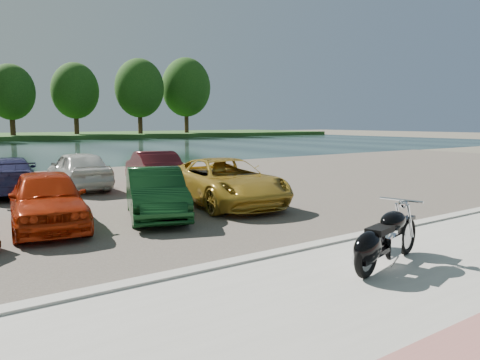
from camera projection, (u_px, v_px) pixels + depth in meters
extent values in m
plane|color=#595447|center=(396.00, 281.00, 7.23)|extent=(200.00, 200.00, 0.00)
cube|color=#A3A099|center=(459.00, 298.00, 6.42)|extent=(60.00, 6.00, 0.10)
cube|color=#A3A099|center=(307.00, 249.00, 8.84)|extent=(60.00, 0.30, 0.14)
cube|color=#474139|center=(125.00, 193.00, 16.11)|extent=(60.00, 18.00, 0.04)
cylinder|color=#382214|center=(12.00, 119.00, 63.64)|extent=(0.70, 0.70, 4.50)
ellipsoid|color=#14350E|center=(11.00, 92.00, 63.19)|extent=(6.30, 6.30, 7.56)
cylinder|color=#382214|center=(76.00, 118.00, 69.93)|extent=(0.70, 0.70, 4.95)
ellipsoid|color=#14350E|center=(75.00, 91.00, 69.44)|extent=(6.93, 6.93, 8.32)
cylinder|color=#382214|center=(140.00, 116.00, 72.83)|extent=(0.70, 0.70, 5.40)
ellipsoid|color=#14350E|center=(139.00, 88.00, 72.29)|extent=(7.56, 7.56, 9.07)
cylinder|color=#382214|center=(186.00, 115.00, 79.12)|extent=(0.70, 0.70, 5.85)
ellipsoid|color=#14350E|center=(186.00, 87.00, 78.54)|extent=(8.19, 8.19, 9.83)
torus|color=black|center=(406.00, 236.00, 8.30)|extent=(0.69, 0.29, 0.68)
torus|color=black|center=(366.00, 256.00, 7.04)|extent=(0.69, 0.29, 0.68)
cylinder|color=#B2B2B7|center=(406.00, 236.00, 8.30)|extent=(0.46, 0.17, 0.46)
cylinder|color=#B2B2B7|center=(366.00, 256.00, 7.04)|extent=(0.46, 0.17, 0.46)
cylinder|color=silver|center=(410.00, 221.00, 8.09)|extent=(0.33, 0.13, 0.63)
cylinder|color=silver|center=(399.00, 220.00, 8.22)|extent=(0.33, 0.13, 0.63)
cylinder|color=silver|center=(401.00, 200.00, 7.97)|extent=(0.23, 0.73, 0.04)
sphere|color=silver|center=(403.00, 204.00, 8.05)|extent=(0.20, 0.20, 0.16)
sphere|color=silver|center=(405.00, 203.00, 8.11)|extent=(0.13, 0.13, 0.11)
cube|color=black|center=(407.00, 219.00, 8.26)|extent=(0.47, 0.25, 0.06)
cube|color=black|center=(388.00, 249.00, 7.68)|extent=(1.19, 0.40, 0.08)
cube|color=silver|center=(387.00, 245.00, 7.63)|extent=(0.52, 0.42, 0.34)
cylinder|color=silver|center=(390.00, 232.00, 7.69)|extent=(0.28, 0.24, 0.27)
cylinder|color=silver|center=(385.00, 234.00, 7.53)|extent=(0.28, 0.24, 0.27)
ellipsoid|color=black|center=(393.00, 221.00, 7.76)|extent=(0.75, 0.52, 0.32)
cube|color=black|center=(380.00, 230.00, 7.37)|extent=(0.60, 0.41, 0.10)
ellipsoid|color=black|center=(368.00, 248.00, 7.07)|extent=(0.79, 0.51, 0.50)
cube|color=black|center=(366.00, 253.00, 7.04)|extent=(0.43, 0.28, 0.30)
cylinder|color=silver|center=(369.00, 255.00, 7.52)|extent=(1.09, 0.37, 0.09)
cylinder|color=silver|center=(370.00, 250.00, 7.51)|extent=(1.09, 0.37, 0.09)
cylinder|color=#B2B2B7|center=(395.00, 262.00, 7.47)|extent=(0.06, 0.14, 0.22)
imported|color=#B12B0B|center=(47.00, 199.00, 10.62)|extent=(2.17, 4.11, 1.33)
imported|color=#0D3315|center=(156.00, 193.00, 11.82)|extent=(2.51, 4.01, 1.25)
imported|color=#AE8928|center=(225.00, 182.00, 13.62)|extent=(2.87, 5.12, 1.35)
imported|color=navy|center=(8.00, 176.00, 15.57)|extent=(2.37, 4.54, 1.26)
imported|color=silver|center=(78.00, 170.00, 16.79)|extent=(1.84, 4.16, 1.39)
imported|color=#4D1419|center=(153.00, 168.00, 17.73)|extent=(2.18, 4.21, 1.32)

